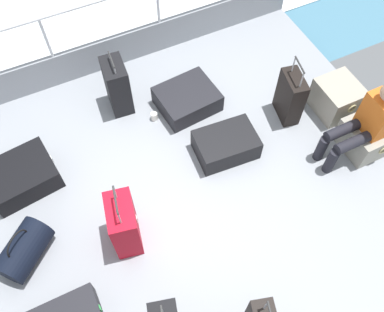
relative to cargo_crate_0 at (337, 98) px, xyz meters
name	(u,v)px	position (x,y,z in m)	size (l,w,h in m)	color
ground_plane	(184,199)	(0.30, -2.16, -0.23)	(4.40, 5.20, 0.06)	gray
gunwale_port	(111,52)	(-1.87, -2.16, 0.02)	(0.06, 5.20, 0.45)	gray
railing_port	(103,17)	(-1.87, -2.16, 0.58)	(0.04, 4.20, 1.02)	silver
sea_wake	(85,20)	(-3.30, -2.16, -0.54)	(12.00, 12.00, 0.01)	teal
cargo_crate_0	(337,98)	(0.00, 0.00, 0.00)	(0.52, 0.45, 0.41)	#9E9989
cargo_crate_1	(366,137)	(0.59, -0.02, -0.02)	(0.52, 0.48, 0.36)	gray
passenger_seated	(365,122)	(0.59, -0.20, 0.35)	(0.34, 0.66, 1.06)	orange
suitcase_0	(117,86)	(-1.20, -2.30, 0.13)	(0.42, 0.28, 0.77)	black
suitcase_1	(124,224)	(0.46, -2.85, 0.13)	(0.46, 0.33, 0.87)	#B70C1E
suitcase_2	(187,99)	(-0.82, -1.58, -0.08)	(0.64, 0.73, 0.25)	black
suitcase_3	(290,97)	(-0.19, -0.56, 0.11)	(0.42, 0.27, 0.84)	black
suitcase_4	(226,145)	(-0.02, -1.47, -0.07)	(0.52, 0.71, 0.27)	black
suitcase_7	(22,176)	(-0.62, -3.64, -0.07)	(0.65, 0.77, 0.27)	black
duffel_bag	(24,250)	(0.21, -3.81, -0.04)	(0.61, 0.63, 0.48)	black
paper_cup	(154,116)	(-0.81, -2.02, -0.15)	(0.08, 0.08, 0.10)	white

